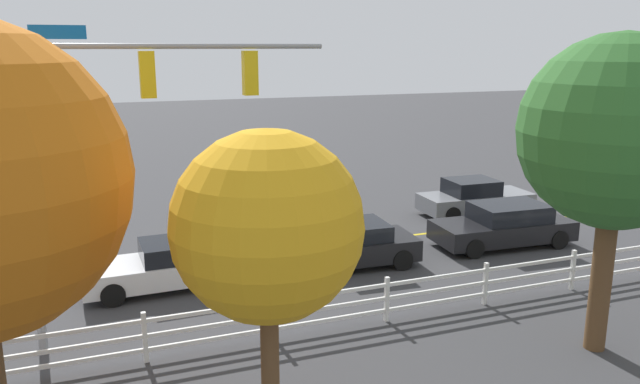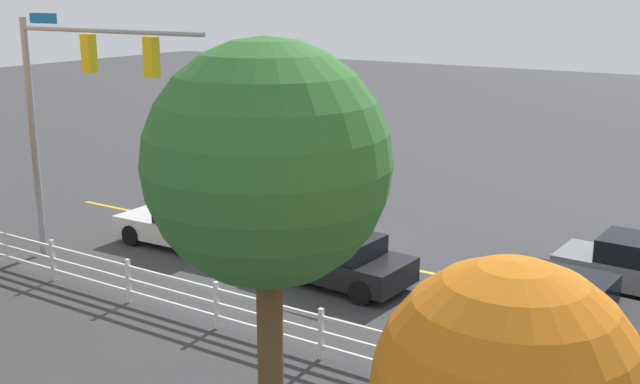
{
  "view_description": "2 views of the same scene",
  "coord_description": "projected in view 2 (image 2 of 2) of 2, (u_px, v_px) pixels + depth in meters",
  "views": [
    {
      "loc": [
        5.08,
        18.88,
        6.66
      ],
      "look_at": [
        -1.5,
        1.64,
        2.31
      ],
      "focal_mm": 34.95,
      "sensor_mm": 36.0,
      "label": 1
    },
    {
      "loc": [
        -12.86,
        19.07,
        7.63
      ],
      "look_at": [
        -1.48,
        1.59,
        2.31
      ],
      "focal_mm": 44.19,
      "sensor_mm": 36.0,
      "label": 2
    }
  ],
  "objects": [
    {
      "name": "white_rail_fence",
      "position": [
        267.0,
        318.0,
        17.48
      ],
      "size": [
        26.1,
        0.1,
        1.15
      ],
      "color": "white",
      "rests_on": "ground_plane"
    },
    {
      "name": "lane_center_stripe",
      "position": [
        426.0,
        272.0,
        22.05
      ],
      "size": [
        28.0,
        0.16,
        0.01
      ],
      "primitive_type": "cube",
      "color": "gold",
      "rests_on": "ground_plane"
    },
    {
      "name": "car_1",
      "position": [
        547.0,
        303.0,
        18.04
      ],
      "size": [
        4.84,
        2.25,
        1.44
      ],
      "rotation": [
        0.0,
        0.0,
        -0.06
      ],
      "color": "black",
      "rests_on": "ground_plane"
    },
    {
      "name": "tree_2",
      "position": [
        267.0,
        166.0,
        12.81
      ],
      "size": [
        4.11,
        4.11,
        6.97
      ],
      "color": "brown",
      "rests_on": "ground_plane"
    },
    {
      "name": "car_3",
      "position": [
        189.0,
        227.0,
        24.11
      ],
      "size": [
        4.71,
        1.95,
        1.34
      ],
      "rotation": [
        0.0,
        0.0,
        0.02
      ],
      "color": "silver",
      "rests_on": "ground_plane"
    },
    {
      "name": "signal_assembly",
      "position": [
        74.0,
        93.0,
        21.4
      ],
      "size": [
        6.73,
        0.38,
        7.07
      ],
      "color": "gray",
      "rests_on": "ground_plane"
    },
    {
      "name": "ground_plane",
      "position": [
        308.0,
        248.0,
        24.17
      ],
      "size": [
        120.0,
        120.0,
        0.0
      ],
      "primitive_type": "plane",
      "color": "#38383A"
    },
    {
      "name": "car_2",
      "position": [
        337.0,
        260.0,
        21.08
      ],
      "size": [
        4.19,
        2.15,
        1.36
      ],
      "rotation": [
        0.0,
        0.0,
        -0.06
      ],
      "color": "black",
      "rests_on": "ground_plane"
    }
  ]
}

